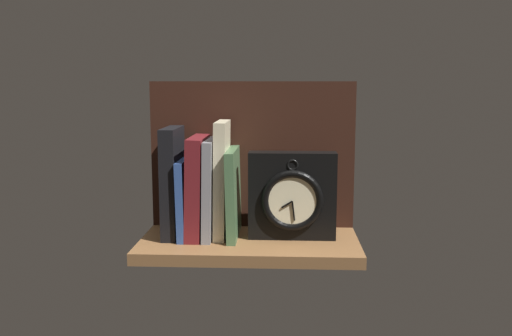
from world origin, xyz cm
name	(u,v)px	position (x,y,z in cm)	size (l,w,h in cm)	color
ground_plane	(249,245)	(0.00, 0.00, -1.25)	(47.18, 23.85, 2.50)	brown
back_panel	(252,155)	(0.00, 11.32, 16.93)	(47.18, 1.20, 33.87)	black
book_black_skeptic	(173,182)	(-17.05, 2.63, 11.98)	(3.20, 13.35, 23.96)	black
book_blue_modern	(185,197)	(-14.34, 2.63, 8.54)	(1.62, 15.06, 17.09)	#2D4C8E
book_maroon_dawkins	(197,187)	(-11.58, 2.63, 10.98)	(3.31, 15.09, 21.96)	maroon
book_gray_chess	(211,188)	(-8.66, 2.63, 10.72)	(1.93, 15.28, 21.44)	gray
book_cream_twain	(222,179)	(-6.17, 2.63, 12.68)	(2.43, 12.21, 25.36)	beige
book_green_romantic	(233,193)	(-3.69, 2.63, 9.64)	(1.93, 16.19, 19.29)	#476B44
framed_clock	(292,196)	(9.21, 1.20, 9.34)	(18.88, 5.99, 18.88)	black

